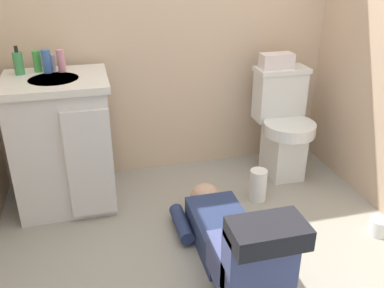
{
  "coord_description": "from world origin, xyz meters",
  "views": [
    {
      "loc": [
        -0.54,
        -1.76,
        1.5
      ],
      "look_at": [
        0.01,
        0.39,
        0.45
      ],
      "focal_mm": 39.36,
      "sensor_mm": 36.0,
      "label": 1
    }
  ],
  "objects_px": {
    "tissue_box": "(277,61)",
    "paper_towel_roll": "(258,185)",
    "vanity_cabinet": "(63,142)",
    "faucet": "(53,63)",
    "bottle_pink": "(61,61)",
    "person_plumber": "(233,239)",
    "bottle_blue": "(47,61)",
    "bottle_green": "(37,61)",
    "toilet_paper_roll": "(378,227)",
    "toilet": "(283,125)",
    "soap_dispenser": "(18,63)"
  },
  "relations": [
    {
      "from": "tissue_box",
      "to": "paper_towel_roll",
      "type": "distance_m",
      "value": 0.85
    },
    {
      "from": "vanity_cabinet",
      "to": "paper_towel_roll",
      "type": "xyz_separation_m",
      "value": [
        1.17,
        -0.29,
        -0.31
      ]
    },
    {
      "from": "faucet",
      "to": "bottle_pink",
      "type": "xyz_separation_m",
      "value": [
        0.05,
        -0.02,
        0.02
      ]
    },
    {
      "from": "person_plumber",
      "to": "bottle_blue",
      "type": "bearing_deg",
      "value": 130.74
    },
    {
      "from": "bottle_green",
      "to": "bottle_blue",
      "type": "height_order",
      "value": "bottle_blue"
    },
    {
      "from": "tissue_box",
      "to": "bottle_green",
      "type": "xyz_separation_m",
      "value": [
        -1.52,
        0.04,
        0.08
      ]
    },
    {
      "from": "bottle_blue",
      "to": "toilet_paper_roll",
      "type": "bearing_deg",
      "value": -28.02
    },
    {
      "from": "faucet",
      "to": "bottle_green",
      "type": "height_order",
      "value": "bottle_green"
    },
    {
      "from": "toilet",
      "to": "tissue_box",
      "type": "height_order",
      "value": "tissue_box"
    },
    {
      "from": "person_plumber",
      "to": "toilet_paper_roll",
      "type": "relative_size",
      "value": 9.68
    },
    {
      "from": "faucet",
      "to": "bottle_pink",
      "type": "height_order",
      "value": "bottle_pink"
    },
    {
      "from": "bottle_green",
      "to": "paper_towel_roll",
      "type": "relative_size",
      "value": 0.59
    },
    {
      "from": "tissue_box",
      "to": "bottle_blue",
      "type": "height_order",
      "value": "bottle_blue"
    },
    {
      "from": "tissue_box",
      "to": "bottle_pink",
      "type": "height_order",
      "value": "bottle_pink"
    },
    {
      "from": "faucet",
      "to": "person_plumber",
      "type": "distance_m",
      "value": 1.45
    },
    {
      "from": "toilet",
      "to": "vanity_cabinet",
      "type": "height_order",
      "value": "vanity_cabinet"
    },
    {
      "from": "tissue_box",
      "to": "bottle_pink",
      "type": "distance_m",
      "value": 1.39
    },
    {
      "from": "toilet",
      "to": "tissue_box",
      "type": "bearing_deg",
      "value": 116.43
    },
    {
      "from": "paper_towel_roll",
      "to": "tissue_box",
      "type": "bearing_deg",
      "value": 58.12
    },
    {
      "from": "vanity_cabinet",
      "to": "tissue_box",
      "type": "xyz_separation_m",
      "value": [
        1.43,
        0.12,
        0.38
      ]
    },
    {
      "from": "toilet",
      "to": "soap_dispenser",
      "type": "distance_m",
      "value": 1.75
    },
    {
      "from": "person_plumber",
      "to": "tissue_box",
      "type": "height_order",
      "value": "tissue_box"
    },
    {
      "from": "toilet_paper_roll",
      "to": "bottle_green",
      "type": "bearing_deg",
      "value": 151.73
    },
    {
      "from": "toilet",
      "to": "tissue_box",
      "type": "xyz_separation_m",
      "value": [
        -0.04,
        0.09,
        0.43
      ]
    },
    {
      "from": "bottle_green",
      "to": "toilet",
      "type": "bearing_deg",
      "value": -4.85
    },
    {
      "from": "tissue_box",
      "to": "bottle_green",
      "type": "height_order",
      "value": "bottle_green"
    },
    {
      "from": "paper_towel_roll",
      "to": "toilet_paper_roll",
      "type": "xyz_separation_m",
      "value": [
        0.53,
        -0.51,
        -0.06
      ]
    },
    {
      "from": "toilet",
      "to": "bottle_pink",
      "type": "height_order",
      "value": "bottle_pink"
    },
    {
      "from": "vanity_cabinet",
      "to": "tissue_box",
      "type": "relative_size",
      "value": 3.73
    },
    {
      "from": "tissue_box",
      "to": "bottle_blue",
      "type": "distance_m",
      "value": 1.47
    },
    {
      "from": "bottle_pink",
      "to": "toilet_paper_roll",
      "type": "distance_m",
      "value": 2.08
    },
    {
      "from": "faucet",
      "to": "bottle_pink",
      "type": "bearing_deg",
      "value": -24.12
    },
    {
      "from": "bottle_pink",
      "to": "toilet_paper_roll",
      "type": "bearing_deg",
      "value": -29.19
    },
    {
      "from": "person_plumber",
      "to": "bottle_green",
      "type": "height_order",
      "value": "bottle_green"
    },
    {
      "from": "vanity_cabinet",
      "to": "faucet",
      "type": "bearing_deg",
      "value": 91.31
    },
    {
      "from": "faucet",
      "to": "paper_towel_roll",
      "type": "height_order",
      "value": "faucet"
    },
    {
      "from": "toilet",
      "to": "bottle_green",
      "type": "xyz_separation_m",
      "value": [
        -1.57,
        0.13,
        0.51
      ]
    },
    {
      "from": "person_plumber",
      "to": "tissue_box",
      "type": "distance_m",
      "value": 1.31
    },
    {
      "from": "faucet",
      "to": "toilet_paper_roll",
      "type": "relative_size",
      "value": 0.91
    },
    {
      "from": "person_plumber",
      "to": "tissue_box",
      "type": "bearing_deg",
      "value": 57.07
    },
    {
      "from": "faucet",
      "to": "bottle_green",
      "type": "distance_m",
      "value": 0.09
    },
    {
      "from": "bottle_blue",
      "to": "paper_towel_roll",
      "type": "height_order",
      "value": "bottle_blue"
    },
    {
      "from": "vanity_cabinet",
      "to": "bottle_blue",
      "type": "distance_m",
      "value": 0.49
    },
    {
      "from": "tissue_box",
      "to": "bottle_green",
      "type": "distance_m",
      "value": 1.53
    },
    {
      "from": "vanity_cabinet",
      "to": "bottle_pink",
      "type": "relative_size",
      "value": 6.25
    },
    {
      "from": "bottle_green",
      "to": "bottle_blue",
      "type": "distance_m",
      "value": 0.07
    },
    {
      "from": "faucet",
      "to": "person_plumber",
      "type": "relative_size",
      "value": 0.09
    },
    {
      "from": "person_plumber",
      "to": "toilet",
      "type": "bearing_deg",
      "value": 52.57
    },
    {
      "from": "soap_dispenser",
      "to": "bottle_pink",
      "type": "height_order",
      "value": "soap_dispenser"
    },
    {
      "from": "person_plumber",
      "to": "faucet",
      "type": "bearing_deg",
      "value": 128.94
    }
  ]
}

